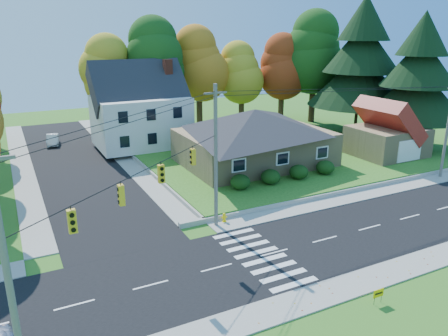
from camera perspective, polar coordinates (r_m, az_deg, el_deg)
The scene contains 22 objects.
ground at distance 27.92m, azimuth 6.56°, elevation -10.95°, with size 120.00×120.00×0.00m, color #3D7923.
road_main at distance 27.92m, azimuth 6.56°, elevation -10.94°, with size 90.00×8.00×0.02m, color black.
road_cross at distance 48.51m, azimuth -18.98°, elevation 0.74°, with size 8.00×44.00×0.02m, color black.
sidewalk_north at distance 31.73m, azimuth 1.58°, elevation -7.10°, with size 90.00×2.00×0.08m, color #9C9A90.
sidewalk_south at distance 24.51m, azimuth 13.23°, elevation -15.66°, with size 90.00×2.00×0.08m, color #9C9A90.
lawn at distance 50.94m, azimuth 5.87°, elevation 2.68°, with size 30.00×30.00×0.50m, color #3D7923.
ranch_house at distance 43.52m, azimuth 3.99°, elevation 4.24°, with size 14.60×10.60×5.40m.
colonial_house at distance 50.99m, azimuth -10.85°, elevation 7.46°, with size 10.40×8.40×9.60m.
garage at distance 49.34m, azimuth 20.60°, elevation 4.25°, with size 7.30×6.30×4.60m.
hedge_row at distance 38.83m, azimuth 7.96°, elevation -0.81°, with size 10.70×1.70×1.27m.
traffic_infrastructure at distance 26.87m, azimuth 5.10°, elevation -0.12°, with size 38.10×10.66×10.00m.
tree_lot_0 at distance 55.79m, azimuth -14.92°, elevation 11.91°, with size 6.72×6.72×12.51m.
tree_lot_1 at distance 56.31m, azimuth -8.67°, elevation 13.67°, with size 7.84×7.84×14.60m.
tree_lot_2 at distance 59.45m, azimuth -3.33°, elevation 13.40°, with size 7.28×7.28×13.56m.
tree_lot_3 at distance 61.33m, azimuth 2.34°, elevation 12.32°, with size 6.16×6.16×11.47m.
tree_lot_4 at distance 63.58m, azimuth 7.65°, elevation 12.96°, with size 6.72×6.72×12.51m.
tree_lot_5 at distance 64.22m, azimuth 11.81°, elevation 14.56°, with size 8.40×8.40×15.64m.
conifer_east_a at distance 58.91m, azimuth 17.48°, elevation 13.03°, with size 12.80×12.80×16.96m.
conifer_east_b at distance 54.32m, azimuth 24.06°, elevation 10.83°, with size 11.20×11.20×14.84m.
white_car at distance 56.61m, azimuth -21.48°, elevation 3.46°, with size 1.32×3.78×1.24m, color silver.
fire_hydrant at distance 31.62m, azimuth 0.03°, elevation -6.55°, with size 0.43×0.33×0.74m.
yard_sign at distance 24.22m, azimuth 19.53°, elevation -15.20°, with size 0.65×0.05×0.82m.
Camera 1 is at (-13.83, -20.29, 13.30)m, focal length 35.00 mm.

